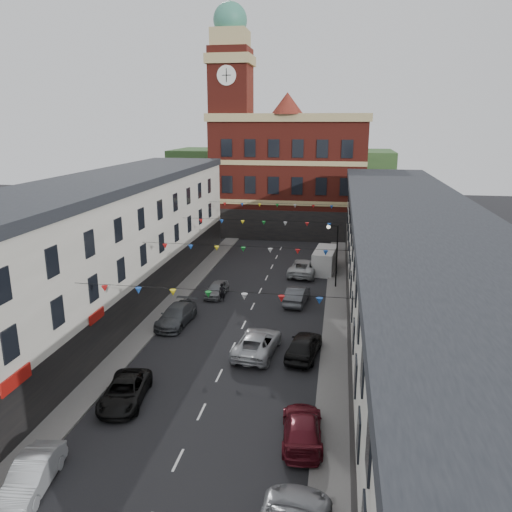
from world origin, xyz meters
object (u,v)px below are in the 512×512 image
Objects in this scene: car_left_c at (125,391)px; pedestrian at (222,293)px; car_right_d at (304,345)px; car_right_c at (302,428)px; car_right_e at (297,295)px; car_right_f at (304,267)px; moving_car at (257,343)px; street_lamp at (334,247)px; white_van at (325,260)px; car_left_b at (32,475)px; car_left_d at (176,315)px; car_left_e at (217,289)px.

car_left_c is 16.56m from pedestrian.
car_right_d is (9.34, 7.19, 0.14)m from car_left_c.
pedestrian is (1.62, 16.48, 0.16)m from car_left_c.
car_right_e is (-1.90, 18.96, 0.06)m from car_right_c.
car_right_f is 18.43m from moving_car.
car_left_c is 0.83× the size of car_right_f.
street_lamp reaches higher than white_van.
street_lamp is 23.82m from car_right_c.
car_right_f is (9.06, 32.57, 0.11)m from car_left_b.
white_van is (2.00, 9.94, 0.42)m from car_right_e.
car_left_d reaches higher than car_right_c.
car_left_b is 0.87× the size of car_right_c.
moving_car is at bearing 85.68° from car_right_e.
moving_car is 10.37m from pedestrian.
moving_car is at bearing -108.07° from street_lamp.
car_right_e is at bearing -1.53° from car_left_e.
street_lamp reaches higher than pedestrian.
pedestrian is at bearing 75.58° from car_left_b.
car_left_b is at bearing -105.92° from car_left_c.
car_right_e reaches higher than car_left_e.
pedestrian reaches higher than car_left_e.
street_lamp is 24.58m from car_left_c.
car_left_b is 0.82× the size of car_left_d.
street_lamp is 1.11× the size of moving_car.
car_left_c is 0.87× the size of moving_car.
car_left_c is 0.99× the size of car_right_c.
pedestrian is (0.80, -1.29, 0.17)m from car_left_e.
car_right_c is 9.74m from moving_car.
car_right_d reaches higher than car_right_e.
car_left_b reaches higher than car_left_e.
white_van is at bearing 32.15° from pedestrian.
car_left_d is (0.36, 18.06, 0.05)m from car_left_b.
car_right_d is (10.02, -3.83, 0.07)m from car_left_d.
car_right_f reaches higher than car_left_e.
car_right_c is at bearing -92.55° from street_lamp.
white_van is (0.69, 19.88, 0.37)m from car_right_d.
pedestrian reaches higher than car_left_d.
car_left_b is at bearing -115.89° from pedestrian.
car_right_e is (7.20, -0.64, 0.11)m from car_left_e.
car_left_b is 7.11m from car_left_c.
car_left_c reaches higher than car_left_e.
car_right_d is at bearing -174.43° from moving_car.
moving_car reaches higher than car_right_c.
white_van is (9.20, 9.30, 0.52)m from car_left_e.
moving_car is at bearing -59.46° from car_left_e.
car_left_d is 10.63m from car_right_e.
car_right_c reaches higher than car_left_c.
white_van reaches higher than car_right_e.
car_left_d is 3.08× the size of pedestrian.
car_right_c is 20.10m from pedestrian.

